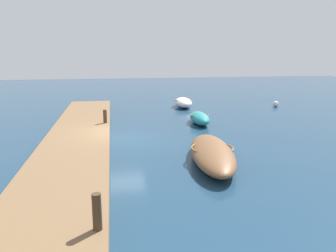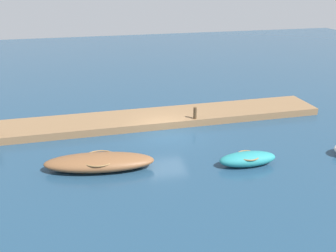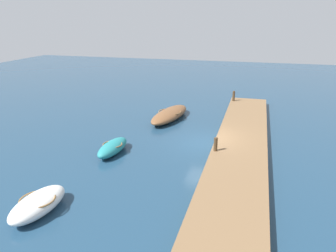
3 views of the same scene
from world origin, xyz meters
name	(u,v)px [view 1 (image 1 of 3)]	position (x,y,z in m)	size (l,w,h in m)	color
ground_plane	(121,139)	(0.00, 0.00, 0.00)	(84.00, 84.00, 0.00)	navy
dock_platform	(79,137)	(0.00, -2.15, 0.24)	(22.69, 3.16, 0.48)	brown
rowboat_teal	(200,118)	(-3.11, 5.22, 0.38)	(3.13, 1.27, 0.75)	teal
rowboat_white	(183,102)	(-9.72, 5.56, 0.42)	(3.13, 1.62, 0.81)	white
motorboat_brown	(212,153)	(4.44, 3.73, 0.41)	(5.82, 2.62, 0.81)	brown
mooring_post_west	(105,116)	(-2.18, -0.82, 0.87)	(0.22, 0.22, 0.79)	#47331E
mooring_post_mid_west	(97,212)	(10.04, -0.82, 0.93)	(0.22, 0.22, 0.91)	#47331E
marker_buoy	(276,104)	(-8.63, 13.41, 0.25)	(0.49, 0.49, 0.49)	silver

